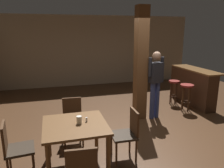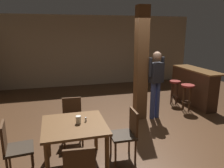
{
  "view_description": "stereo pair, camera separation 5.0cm",
  "coord_description": "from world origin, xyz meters",
  "px_view_note": "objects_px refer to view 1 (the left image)",
  "views": [
    {
      "loc": [
        -1.9,
        -4.34,
        2.23
      ],
      "look_at": [
        -0.63,
        0.08,
        1.09
      ],
      "focal_mm": 35.0,
      "sensor_mm": 36.0,
      "label": 1
    },
    {
      "loc": [
        -1.85,
        -4.35,
        2.23
      ],
      "look_at": [
        -0.63,
        0.08,
        1.09
      ],
      "focal_mm": 35.0,
      "sensor_mm": 36.0,
      "label": 2
    }
  ],
  "objects_px": {
    "dining_table": "(75,131)",
    "standing_person": "(156,80)",
    "bar_counter": "(192,86)",
    "chair_north": "(73,118)",
    "chair_east": "(128,132)",
    "bar_stool_near": "(187,91)",
    "chair_west": "(14,147)",
    "salt_shaker": "(87,119)",
    "napkin_cup": "(79,120)",
    "bar_stool_mid": "(174,87)"
  },
  "relations": [
    {
      "from": "chair_north",
      "to": "chair_east",
      "type": "relative_size",
      "value": 1.0
    },
    {
      "from": "napkin_cup",
      "to": "chair_west",
      "type": "bearing_deg",
      "value": -179.19
    },
    {
      "from": "dining_table",
      "to": "standing_person",
      "type": "height_order",
      "value": "standing_person"
    },
    {
      "from": "chair_east",
      "to": "salt_shaker",
      "type": "relative_size",
      "value": 12.3
    },
    {
      "from": "chair_west",
      "to": "bar_stool_near",
      "type": "relative_size",
      "value": 1.18
    },
    {
      "from": "salt_shaker",
      "to": "chair_west",
      "type": "bearing_deg",
      "value": -176.98
    },
    {
      "from": "chair_east",
      "to": "bar_stool_near",
      "type": "relative_size",
      "value": 1.18
    },
    {
      "from": "dining_table",
      "to": "chair_north",
      "type": "xyz_separation_m",
      "value": [
        0.04,
        0.87,
        -0.14
      ]
    },
    {
      "from": "bar_stool_near",
      "to": "bar_counter",
      "type": "bearing_deg",
      "value": 43.62
    },
    {
      "from": "dining_table",
      "to": "standing_person",
      "type": "relative_size",
      "value": 0.59
    },
    {
      "from": "bar_stool_near",
      "to": "chair_north",
      "type": "bearing_deg",
      "value": -164.28
    },
    {
      "from": "dining_table",
      "to": "salt_shaker",
      "type": "bearing_deg",
      "value": 13.84
    },
    {
      "from": "chair_north",
      "to": "chair_west",
      "type": "height_order",
      "value": "same"
    },
    {
      "from": "salt_shaker",
      "to": "bar_stool_near",
      "type": "relative_size",
      "value": 0.1
    },
    {
      "from": "chair_north",
      "to": "bar_counter",
      "type": "height_order",
      "value": "bar_counter"
    },
    {
      "from": "bar_counter",
      "to": "bar_stool_mid",
      "type": "xyz_separation_m",
      "value": [
        -0.56,
        0.11,
        -0.01
      ]
    },
    {
      "from": "napkin_cup",
      "to": "bar_stool_near",
      "type": "distance_m",
      "value": 3.7
    },
    {
      "from": "dining_table",
      "to": "chair_north",
      "type": "relative_size",
      "value": 1.14
    },
    {
      "from": "dining_table",
      "to": "salt_shaker",
      "type": "distance_m",
      "value": 0.25
    },
    {
      "from": "dining_table",
      "to": "standing_person",
      "type": "distance_m",
      "value": 2.71
    },
    {
      "from": "dining_table",
      "to": "chair_north",
      "type": "height_order",
      "value": "chair_north"
    },
    {
      "from": "chair_east",
      "to": "standing_person",
      "type": "height_order",
      "value": "standing_person"
    },
    {
      "from": "chair_north",
      "to": "chair_east",
      "type": "height_order",
      "value": "same"
    },
    {
      "from": "dining_table",
      "to": "bar_counter",
      "type": "distance_m",
      "value": 4.49
    },
    {
      "from": "chair_north",
      "to": "salt_shaker",
      "type": "bearing_deg",
      "value": -79.44
    },
    {
      "from": "salt_shaker",
      "to": "standing_person",
      "type": "bearing_deg",
      "value": 36.7
    },
    {
      "from": "standing_person",
      "to": "chair_north",
      "type": "bearing_deg",
      "value": -162.64
    },
    {
      "from": "napkin_cup",
      "to": "bar_stool_near",
      "type": "bearing_deg",
      "value": 28.86
    },
    {
      "from": "salt_shaker",
      "to": "chair_east",
      "type": "bearing_deg",
      "value": -5.14
    },
    {
      "from": "bar_counter",
      "to": "napkin_cup",
      "type": "bearing_deg",
      "value": -148.65
    },
    {
      "from": "chair_east",
      "to": "standing_person",
      "type": "relative_size",
      "value": 0.52
    },
    {
      "from": "chair_west",
      "to": "salt_shaker",
      "type": "bearing_deg",
      "value": 3.02
    },
    {
      "from": "napkin_cup",
      "to": "salt_shaker",
      "type": "distance_m",
      "value": 0.14
    },
    {
      "from": "chair_west",
      "to": "bar_stool_near",
      "type": "distance_m",
      "value": 4.6
    },
    {
      "from": "bar_stool_near",
      "to": "dining_table",
      "type": "bearing_deg",
      "value": -151.61
    },
    {
      "from": "dining_table",
      "to": "bar_stool_near",
      "type": "height_order",
      "value": "dining_table"
    },
    {
      "from": "salt_shaker",
      "to": "standing_person",
      "type": "height_order",
      "value": "standing_person"
    },
    {
      "from": "salt_shaker",
      "to": "chair_north",
      "type": "bearing_deg",
      "value": 100.56
    },
    {
      "from": "chair_west",
      "to": "salt_shaker",
      "type": "distance_m",
      "value": 1.16
    },
    {
      "from": "chair_west",
      "to": "bar_counter",
      "type": "distance_m",
      "value": 5.31
    },
    {
      "from": "chair_west",
      "to": "bar_stool_mid",
      "type": "height_order",
      "value": "chair_west"
    },
    {
      "from": "napkin_cup",
      "to": "salt_shaker",
      "type": "bearing_deg",
      "value": 19.72
    },
    {
      "from": "napkin_cup",
      "to": "bar_stool_near",
      "type": "xyz_separation_m",
      "value": [
        3.23,
        1.78,
        -0.25
      ]
    },
    {
      "from": "dining_table",
      "to": "chair_west",
      "type": "distance_m",
      "value": 0.94
    },
    {
      "from": "bar_stool_mid",
      "to": "standing_person",
      "type": "bearing_deg",
      "value": -141.36
    },
    {
      "from": "napkin_cup",
      "to": "standing_person",
      "type": "relative_size",
      "value": 0.07
    },
    {
      "from": "bar_counter",
      "to": "bar_stool_mid",
      "type": "bearing_deg",
      "value": 169.33
    },
    {
      "from": "chair_west",
      "to": "bar_counter",
      "type": "relative_size",
      "value": 0.49
    },
    {
      "from": "chair_north",
      "to": "standing_person",
      "type": "bearing_deg",
      "value": 17.36
    },
    {
      "from": "chair_west",
      "to": "bar_stool_near",
      "type": "height_order",
      "value": "chair_west"
    }
  ]
}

